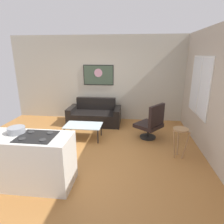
{
  "coord_description": "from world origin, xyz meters",
  "views": [
    {
      "loc": [
        0.97,
        -4.05,
        2.22
      ],
      "look_at": [
        0.4,
        0.9,
        0.7
      ],
      "focal_mm": 30.82,
      "sensor_mm": 36.0,
      "label": 1
    }
  ],
  "objects": [
    {
      "name": "bar_stool",
      "position": [
        2.0,
        -0.09,
        0.53
      ],
      "size": [
        0.37,
        0.37,
        0.68
      ],
      "color": "#9F764C",
      "rests_on": "ground"
    },
    {
      "name": "couch",
      "position": [
        -0.27,
        1.84,
        0.27
      ],
      "size": [
        1.68,
        0.85,
        0.81
      ],
      "color": "black",
      "rests_on": "ground"
    },
    {
      "name": "coffee_table",
      "position": [
        -0.34,
        0.64,
        0.36
      ],
      "size": [
        0.98,
        0.6,
        0.39
      ],
      "color": "silver",
      "rests_on": "ground"
    },
    {
      "name": "window",
      "position": [
        2.59,
        0.9,
        1.44
      ],
      "size": [
        0.03,
        1.38,
        1.45
      ],
      "color": "silver"
    },
    {
      "name": "right_wall",
      "position": [
        2.62,
        0.3,
        1.4
      ],
      "size": [
        0.05,
        6.4,
        2.8
      ],
      "primitive_type": "cube",
      "color": "#BAAC9A",
      "rests_on": "ground"
    },
    {
      "name": "kitchen_counter",
      "position": [
        -0.9,
        -1.31,
        0.46
      ],
      "size": [
        1.72,
        0.65,
        0.94
      ],
      "color": "silver",
      "rests_on": "ground"
    },
    {
      "name": "mixing_bowl",
      "position": [
        -0.99,
        -1.22,
        0.97
      ],
      "size": [
        0.29,
        0.29,
        0.11
      ],
      "color": "gray",
      "rests_on": "kitchen_counter"
    },
    {
      "name": "ground",
      "position": [
        0.0,
        0.0,
        -0.02
      ],
      "size": [
        6.4,
        6.4,
        0.04
      ],
      "primitive_type": "cube",
      "color": "#AB7038"
    },
    {
      "name": "back_wall",
      "position": [
        0.0,
        2.42,
        1.4
      ],
      "size": [
        6.4,
        0.05,
        2.8
      ],
      "primitive_type": "cube",
      "color": "#B5B09E",
      "rests_on": "ground"
    },
    {
      "name": "wall_painting",
      "position": [
        -0.23,
        2.38,
        1.53
      ],
      "size": [
        1.02,
        0.03,
        0.67
      ],
      "color": "black"
    },
    {
      "name": "armchair",
      "position": [
        1.46,
        0.83,
        0.45
      ],
      "size": [
        0.85,
        0.85,
        0.97
      ],
      "color": "black",
      "rests_on": "ground"
    }
  ]
}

